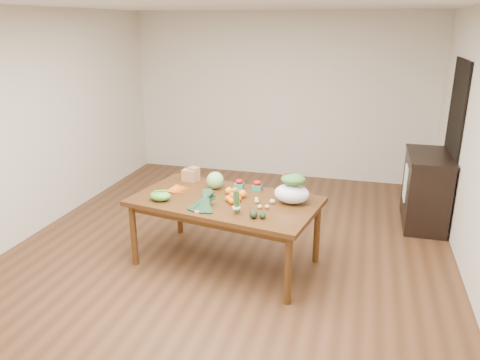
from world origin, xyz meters
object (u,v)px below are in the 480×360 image
(dining_table, at_px, (226,231))
(kale_bunch, at_px, (202,202))
(cabbage, at_px, (215,180))
(asparagus_bundle, at_px, (237,202))
(paper_bag, at_px, (190,174))
(cabinet, at_px, (426,190))
(mandarin_cluster, at_px, (232,197))
(salad_bag, at_px, (292,190))

(dining_table, relative_size, kale_bunch, 4.80)
(cabbage, distance_m, asparagus_bundle, 0.77)
(dining_table, bearing_deg, paper_bag, 150.97)
(cabinet, height_order, kale_bunch, cabinet)
(dining_table, xyz_separation_m, asparagus_bundle, (0.22, -0.35, 0.50))
(mandarin_cluster, bearing_deg, cabinet, 39.91)
(dining_table, relative_size, mandarin_cluster, 10.68)
(asparagus_bundle, bearing_deg, kale_bunch, -171.62)
(kale_bunch, bearing_deg, salad_bag, 36.93)
(cabbage, bearing_deg, cabinet, 30.61)
(dining_table, xyz_separation_m, kale_bunch, (-0.14, -0.34, 0.45))
(paper_bag, xyz_separation_m, cabbage, (0.37, -0.18, 0.01))
(mandarin_cluster, bearing_deg, dining_table, 151.83)
(cabinet, bearing_deg, kale_bunch, -138.69)
(paper_bag, bearing_deg, mandarin_cluster, -38.04)
(cabbage, relative_size, salad_bag, 0.53)
(salad_bag, bearing_deg, mandarin_cluster, -168.25)
(cabbage, height_order, mandarin_cluster, cabbage)
(cabinet, relative_size, mandarin_cluster, 5.67)
(dining_table, height_order, asparagus_bundle, asparagus_bundle)
(paper_bag, distance_m, asparagus_bundle, 1.14)
(dining_table, bearing_deg, kale_bunch, -102.03)
(asparagus_bundle, xyz_separation_m, salad_bag, (0.47, 0.43, 0.02))
(cabinet, height_order, paper_bag, cabinet)
(cabinet, bearing_deg, asparagus_bundle, -133.70)
(mandarin_cluster, relative_size, asparagus_bundle, 0.72)
(mandarin_cluster, relative_size, salad_bag, 0.50)
(cabinet, height_order, asparagus_bundle, asparagus_bundle)
(paper_bag, relative_size, kale_bunch, 0.58)
(paper_bag, relative_size, salad_bag, 0.64)
(cabbage, relative_size, asparagus_bundle, 0.77)
(cabbage, height_order, asparagus_bundle, asparagus_bundle)
(mandarin_cluster, distance_m, asparagus_bundle, 0.34)
(dining_table, xyz_separation_m, cabinet, (2.18, 1.70, 0.10))
(paper_bag, distance_m, salad_bag, 1.32)
(paper_bag, height_order, kale_bunch, paper_bag)
(paper_bag, height_order, cabbage, cabbage)
(cabinet, bearing_deg, mandarin_cluster, -140.09)
(paper_bag, bearing_deg, dining_table, -39.38)
(mandarin_cluster, height_order, asparagus_bundle, asparagus_bundle)
(cabinet, height_order, mandarin_cluster, cabinet)
(dining_table, height_order, mandarin_cluster, mandarin_cluster)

